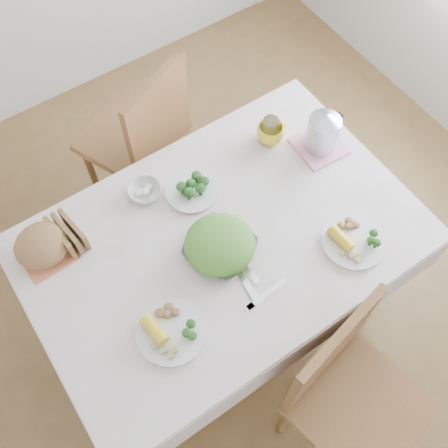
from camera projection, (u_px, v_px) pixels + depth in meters
floor at (223, 307)px, 2.69m from camera, size 3.60×3.60×0.00m
dining_table at (223, 278)px, 2.36m from camera, size 1.40×0.90×0.75m
tablecloth at (223, 238)px, 2.03m from camera, size 1.50×1.00×0.01m
chair_near at (359, 409)px, 1.99m from camera, size 0.52×0.52×0.99m
chair_far at (133, 138)px, 2.63m from camera, size 0.58×0.58×0.98m
salad_bowl at (220, 248)px, 1.96m from camera, size 0.33×0.33×0.06m
dinner_plate_left at (171, 332)px, 1.83m from camera, size 0.30×0.30×0.02m
dinner_plate_right at (353, 242)px, 2.00m from camera, size 0.31×0.31×0.02m
broccoli_plate at (192, 191)px, 2.11m from camera, size 0.29×0.29×0.02m
napkin at (47, 253)px, 1.99m from camera, size 0.20×0.20×0.00m
bread_loaf at (42, 246)px, 1.94m from camera, size 0.26×0.26×0.12m
fruit_bowl at (145, 191)px, 2.10m from camera, size 0.17×0.17×0.04m
yellow_mug at (270, 133)px, 2.21m from camera, size 0.12×0.12×0.09m
glass_tumbler at (270, 129)px, 2.20m from camera, size 0.08×0.08×0.12m
pink_tray at (319, 146)px, 2.23m from camera, size 0.21×0.21×0.02m
electric_kettle at (324, 129)px, 2.13m from camera, size 0.16×0.16×0.19m
fork_left at (244, 280)px, 1.93m from camera, size 0.05×0.22×0.00m
fork_right at (240, 262)px, 1.97m from camera, size 0.04×0.21×0.00m
knife at (266, 294)px, 1.90m from camera, size 0.18×0.03×0.00m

